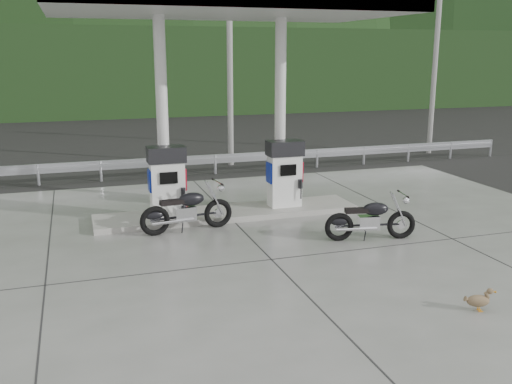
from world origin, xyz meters
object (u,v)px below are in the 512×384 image
object	(u,v)px
motorcycle_left	(187,211)
duck	(478,301)
gas_pump_right	(285,174)
motorcycle_right	(371,220)
gas_pump_left	(167,181)

from	to	relation	value
motorcycle_left	duck	world-z (taller)	motorcycle_left
gas_pump_right	motorcycle_right	bearing A→B (deg)	-70.64
motorcycle_right	duck	size ratio (longest dim) A/B	4.23
gas_pump_left	motorcycle_right	bearing A→B (deg)	-34.76
gas_pump_left	motorcycle_left	world-z (taller)	gas_pump_left
motorcycle_left	motorcycle_right	world-z (taller)	motorcycle_left
gas_pump_right	motorcycle_right	xyz separation A→B (m)	(1.03, -2.94, -0.57)
gas_pump_right	motorcycle_right	distance (m)	3.17
motorcycle_left	gas_pump_right	bearing A→B (deg)	12.05
motorcycle_left	motorcycle_right	xyz separation A→B (m)	(3.93, -1.94, -0.04)
gas_pump_left	motorcycle_right	world-z (taller)	gas_pump_left
gas_pump_left	gas_pump_right	distance (m)	3.20
motorcycle_right	duck	bearing A→B (deg)	-80.71
gas_pump_left	duck	xyz separation A→B (m)	(4.10, -6.88, -0.88)
motorcycle_left	duck	xyz separation A→B (m)	(3.80, -5.88, -0.34)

